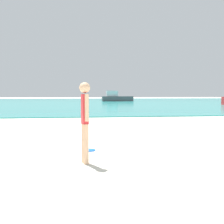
{
  "coord_description": "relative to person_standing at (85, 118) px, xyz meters",
  "views": [
    {
      "loc": [
        -1.51,
        -0.95,
        1.33
      ],
      "look_at": [
        -0.42,
        7.86,
        0.73
      ],
      "focal_mm": 43.15,
      "sensor_mm": 36.0,
      "label": 1
    }
  ],
  "objects": [
    {
      "name": "person_standing",
      "position": [
        0.0,
        0.0,
        0.0
      ],
      "size": [
        0.21,
        0.35,
        1.55
      ],
      "rotation": [
        0.0,
        0.0,
        1.81
      ],
      "color": "#DDAD84",
      "rests_on": "ground"
    },
    {
      "name": "frisbee",
      "position": [
        0.14,
        1.13,
        -0.87
      ],
      "size": [
        0.27,
        0.27,
        0.03
      ],
      "primitive_type": "cylinder",
      "color": "blue",
      "rests_on": "ground"
    },
    {
      "name": "boat_far",
      "position": [
        6.32,
        40.9,
        -0.2
      ],
      "size": [
        5.32,
        1.81,
        1.79
      ],
      "rotation": [
        0.0,
        0.0,
        0.02
      ],
      "color": "#4C4C51",
      "rests_on": "water"
    },
    {
      "name": "water",
      "position": [
        1.4,
        39.85,
        -0.85
      ],
      "size": [
        160.0,
        60.0,
        0.06
      ],
      "primitive_type": "cube",
      "color": "teal",
      "rests_on": "ground"
    }
  ]
}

